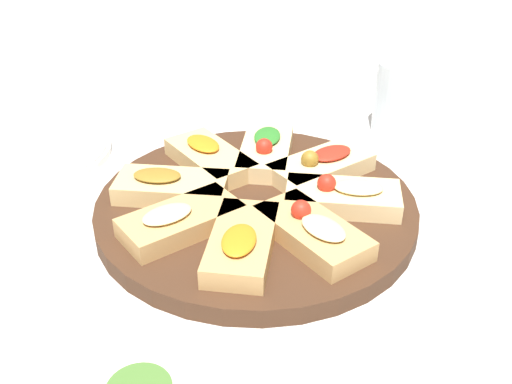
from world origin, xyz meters
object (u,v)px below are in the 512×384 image
at_px(plate_right, 32,151).
at_px(napkin_stack, 315,107).
at_px(serving_board, 256,208).
at_px(water_glass, 399,99).

relative_size(plate_right, napkin_stack, 1.83).
bearing_deg(serving_board, napkin_stack, -41.25).
xyz_separation_m(plate_right, napkin_stack, (-0.02, -0.44, -0.01)).
bearing_deg(serving_board, water_glass, -67.06).
relative_size(plate_right, water_glass, 1.98).
height_order(water_glass, napkin_stack, water_glass).
bearing_deg(napkin_stack, water_glass, -153.50).
bearing_deg(water_glass, plate_right, 73.93).
distance_m(water_glass, napkin_stack, 0.15).
relative_size(serving_board, napkin_stack, 3.17).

